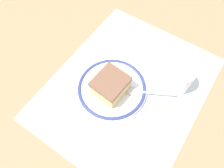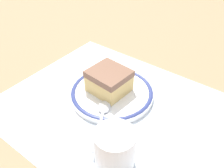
# 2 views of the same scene
# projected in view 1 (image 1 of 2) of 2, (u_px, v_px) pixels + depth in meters

# --- Properties ---
(ground_plane) EXTENTS (2.40, 2.40, 0.00)m
(ground_plane) POSITION_uv_depth(u_px,v_px,m) (127.00, 87.00, 0.56)
(ground_plane) COLOR #9E7551
(placemat) EXTENTS (0.47, 0.38, 0.00)m
(placemat) POSITION_uv_depth(u_px,v_px,m) (127.00, 87.00, 0.56)
(placemat) COLOR silver
(placemat) RESTS_ON ground_plane
(plate) EXTENTS (0.18, 0.18, 0.01)m
(plate) POSITION_uv_depth(u_px,v_px,m) (112.00, 88.00, 0.55)
(plate) COLOR white
(plate) RESTS_ON placemat
(cake_slice) EXTENTS (0.09, 0.08, 0.05)m
(cake_slice) POSITION_uv_depth(u_px,v_px,m) (110.00, 85.00, 0.52)
(cake_slice) COLOR #DBB76B
(cake_slice) RESTS_ON plate
(spoon) EXTENTS (0.08, 0.12, 0.01)m
(spoon) POSITION_uv_depth(u_px,v_px,m) (141.00, 92.00, 0.54)
(spoon) COLOR silver
(spoon) RESTS_ON plate
(cup) EXTENTS (0.07, 0.07, 0.07)m
(cup) POSITION_uv_depth(u_px,v_px,m) (178.00, 79.00, 0.54)
(cup) COLOR white
(cup) RESTS_ON placemat
(napkin) EXTENTS (0.15, 0.17, 0.00)m
(napkin) POSITION_uv_depth(u_px,v_px,m) (145.00, 137.00, 0.50)
(napkin) COLOR white
(napkin) RESTS_ON placemat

